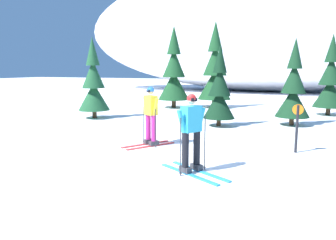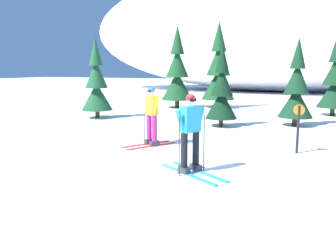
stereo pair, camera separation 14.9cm
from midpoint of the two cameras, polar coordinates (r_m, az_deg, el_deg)
name	(u,v)px [view 1 (the left image)]	position (r m, az deg, el deg)	size (l,w,h in m)	color
ground_plane	(174,160)	(8.21, 0.53, -6.93)	(120.00, 120.00, 0.00)	white
skier_yellow_jacket	(151,115)	(9.62, -3.46, 0.84)	(1.21, 1.56, 1.72)	red
skier_cyan_jacket	(192,132)	(7.09, 3.48, -2.09)	(1.75, 1.27, 1.71)	#2893CC
pine_tree_far_left	(94,85)	(15.31, -12.98, 5.95)	(1.40, 1.40, 3.61)	#47301E
pine_tree_left	(174,74)	(18.95, 0.79, 7.97)	(1.78, 1.78, 4.62)	#47301E
pine_tree_center_left	(215,72)	(19.11, 7.84, 8.20)	(1.88, 1.88, 4.86)	#47301E
pine_tree_center_right	(219,92)	(12.93, 8.52, 4.74)	(1.22, 1.22, 3.16)	#47301E
pine_tree_right	(293,89)	(13.84, 20.50, 4.95)	(1.31, 1.31, 3.40)	#47301E
pine_tree_far_right	(330,82)	(17.63, 25.95, 5.97)	(1.49, 1.49, 3.85)	#47301E
snow_ridge_background	(275,27)	(34.36, 17.78, 15.01)	(39.28, 16.42, 12.28)	white
trail_marker_post	(297,125)	(9.39, 20.92, -0.84)	(0.28, 0.07, 1.30)	black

